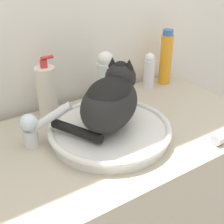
{
  "coord_description": "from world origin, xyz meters",
  "views": [
    {
      "loc": [
        -0.41,
        -0.43,
        1.36
      ],
      "look_at": [
        0.03,
        0.24,
        0.92
      ],
      "focal_mm": 50.0,
      "sensor_mm": 36.0,
      "label": 1
    }
  ],
  "objects_px": {
    "lotion_bottle_white": "(106,77)",
    "shampoo_bottle_tall": "(166,58)",
    "cat": "(111,98)",
    "faucet": "(35,127)",
    "deodorant_stick": "(149,71)",
    "soap_pump_bottle": "(47,92)"
  },
  "relations": [
    {
      "from": "deodorant_stick",
      "to": "shampoo_bottle_tall",
      "type": "xyz_separation_m",
      "value": [
        0.09,
        -0.0,
        0.04
      ]
    },
    {
      "from": "lotion_bottle_white",
      "to": "faucet",
      "type": "bearing_deg",
      "value": -156.58
    },
    {
      "from": "faucet",
      "to": "shampoo_bottle_tall",
      "type": "bearing_deg",
      "value": 34.32
    },
    {
      "from": "faucet",
      "to": "shampoo_bottle_tall",
      "type": "height_order",
      "value": "shampoo_bottle_tall"
    },
    {
      "from": "cat",
      "to": "shampoo_bottle_tall",
      "type": "relative_size",
      "value": 1.34
    },
    {
      "from": "cat",
      "to": "shampoo_bottle_tall",
      "type": "xyz_separation_m",
      "value": [
        0.41,
        0.22,
        -0.02
      ]
    },
    {
      "from": "lotion_bottle_white",
      "to": "soap_pump_bottle",
      "type": "bearing_deg",
      "value": 180.0
    },
    {
      "from": "cat",
      "to": "shampoo_bottle_tall",
      "type": "bearing_deg",
      "value": -9.02
    },
    {
      "from": "cat",
      "to": "soap_pump_bottle",
      "type": "xyz_separation_m",
      "value": [
        -0.11,
        0.22,
        -0.04
      ]
    },
    {
      "from": "cat",
      "to": "faucet",
      "type": "distance_m",
      "value": 0.24
    },
    {
      "from": "deodorant_stick",
      "to": "lotion_bottle_white",
      "type": "height_order",
      "value": "lotion_bottle_white"
    },
    {
      "from": "faucet",
      "to": "lotion_bottle_white",
      "type": "relative_size",
      "value": 0.79
    },
    {
      "from": "lotion_bottle_white",
      "to": "shampoo_bottle_tall",
      "type": "bearing_deg",
      "value": 0.0
    },
    {
      "from": "faucet",
      "to": "soap_pump_bottle",
      "type": "height_order",
      "value": "soap_pump_bottle"
    },
    {
      "from": "faucet",
      "to": "soap_pump_bottle",
      "type": "relative_size",
      "value": 0.69
    },
    {
      "from": "shampoo_bottle_tall",
      "to": "cat",
      "type": "bearing_deg",
      "value": -152.27
    },
    {
      "from": "deodorant_stick",
      "to": "shampoo_bottle_tall",
      "type": "distance_m",
      "value": 0.09
    },
    {
      "from": "cat",
      "to": "lotion_bottle_white",
      "type": "distance_m",
      "value": 0.25
    },
    {
      "from": "soap_pump_bottle",
      "to": "lotion_bottle_white",
      "type": "relative_size",
      "value": 1.13
    },
    {
      "from": "soap_pump_bottle",
      "to": "shampoo_bottle_tall",
      "type": "relative_size",
      "value": 0.95
    },
    {
      "from": "lotion_bottle_white",
      "to": "shampoo_bottle_tall",
      "type": "xyz_separation_m",
      "value": [
        0.3,
        0.0,
        0.02
      ]
    },
    {
      "from": "soap_pump_bottle",
      "to": "lotion_bottle_white",
      "type": "bearing_deg",
      "value": 0.0
    }
  ]
}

